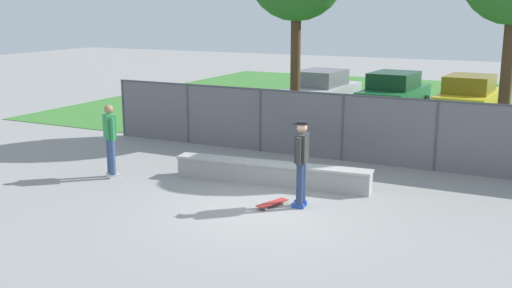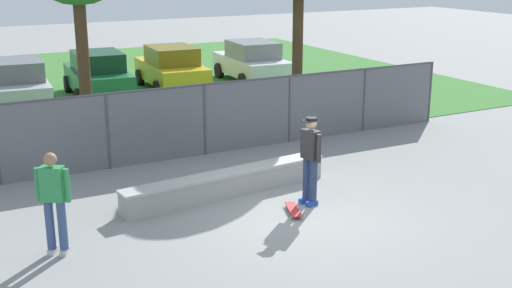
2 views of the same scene
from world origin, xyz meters
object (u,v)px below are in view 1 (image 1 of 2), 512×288
(skateboarder, at_px, (301,159))
(skateboard, at_px, (272,203))
(car_yellow, at_px, (469,97))
(bystander, at_px, (110,138))
(concrete_ledge, at_px, (271,173))
(car_silver, at_px, (322,90))
(car_green, at_px, (394,93))

(skateboarder, xyz_separation_m, skateboard, (-0.54, -0.27, -0.96))
(car_yellow, xyz_separation_m, bystander, (-6.80, -12.48, 0.17))
(concrete_ledge, relative_size, car_silver, 1.12)
(skateboard, xyz_separation_m, car_yellow, (2.27, 12.78, 0.77))
(car_silver, bearing_deg, skateboard, -74.39)
(skateboard, height_order, bystander, bystander)
(concrete_ledge, xyz_separation_m, car_green, (0.18, 11.16, 0.57))
(car_silver, bearing_deg, car_green, 11.14)
(concrete_ledge, xyz_separation_m, bystander, (-3.80, -1.22, 0.74))
(skateboarder, relative_size, car_yellow, 0.43)
(concrete_ledge, distance_m, skateboard, 1.69)
(car_yellow, bearing_deg, bystander, -118.57)
(skateboarder, height_order, bystander, skateboarder)
(skateboarder, bearing_deg, car_green, 95.05)
(skateboarder, distance_m, car_silver, 12.49)
(skateboard, height_order, car_yellow, car_yellow)
(bystander, bearing_deg, skateboarder, -0.31)
(concrete_ledge, relative_size, car_yellow, 1.12)
(skateboarder, bearing_deg, car_yellow, 82.13)
(car_silver, xyz_separation_m, bystander, (-1.14, -11.83, 0.17))
(car_green, height_order, car_yellow, same)
(bystander, bearing_deg, car_silver, 84.48)
(concrete_ledge, height_order, skateboarder, skateboarder)
(car_yellow, bearing_deg, car_green, -177.98)
(skateboard, relative_size, bystander, 0.45)
(concrete_ledge, relative_size, skateboard, 5.88)
(concrete_ledge, distance_m, car_green, 11.18)
(skateboard, height_order, car_silver, car_silver)
(skateboarder, distance_m, skateboard, 1.13)
(concrete_ledge, height_order, car_green, car_green)
(concrete_ledge, bearing_deg, skateboard, -64.21)
(skateboarder, relative_size, skateboard, 2.24)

